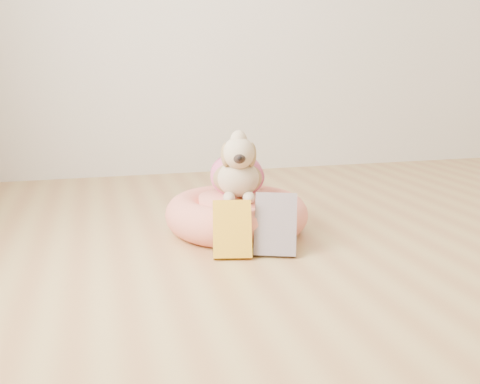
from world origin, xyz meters
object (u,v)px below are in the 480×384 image
object	(u,v)px
dog	(237,161)
book_yellow	(232,229)
pet_bed	(237,214)
book_white	(276,224)

from	to	relation	value
dog	book_yellow	xyz separation A→B (m)	(-0.10, -0.28, -0.19)
pet_bed	book_white	bearing A→B (deg)	-77.26
dog	book_yellow	world-z (taller)	dog
dog	book_white	xyz separation A→B (m)	(0.06, -0.29, -0.18)
book_yellow	book_white	world-z (taller)	book_white
book_yellow	book_white	bearing A→B (deg)	9.14
dog	book_white	distance (m)	0.35
book_yellow	pet_bed	bearing A→B (deg)	84.45
pet_bed	dog	bearing A→B (deg)	50.05
dog	book_yellow	distance (m)	0.35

